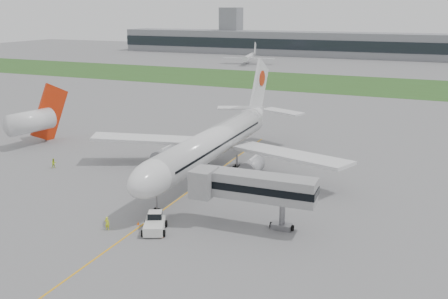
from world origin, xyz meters
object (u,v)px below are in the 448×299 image
at_px(jet_bridge, 250,187).
at_px(ground_crew_near, 107,223).
at_px(airliner, 215,141).
at_px(neighbor_aircraft, 33,121).
at_px(pushback_tug, 155,223).

height_order(jet_bridge, ground_crew_near, jet_bridge).
height_order(airliner, neighbor_aircraft, airliner).
bearing_deg(airliner, ground_crew_near, -97.08).
bearing_deg(ground_crew_near, airliner, -103.55).
distance_m(pushback_tug, jet_bridge, 13.09).
bearing_deg(neighbor_aircraft, ground_crew_near, -24.98).
distance_m(airliner, neighbor_aircraft, 42.43).
xyz_separation_m(airliner, ground_crew_near, (-3.33, -26.82, -4.76)).
relative_size(airliner, pushback_tug, 10.72).
bearing_deg(pushback_tug, neighbor_aircraft, 124.57).
height_order(airliner, jet_bridge, airliner).
height_order(airliner, ground_crew_near, airliner).
bearing_deg(airliner, neighbor_aircraft, 177.05).
bearing_deg(airliner, pushback_tug, -84.36).
height_order(airliner, pushback_tug, airliner).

